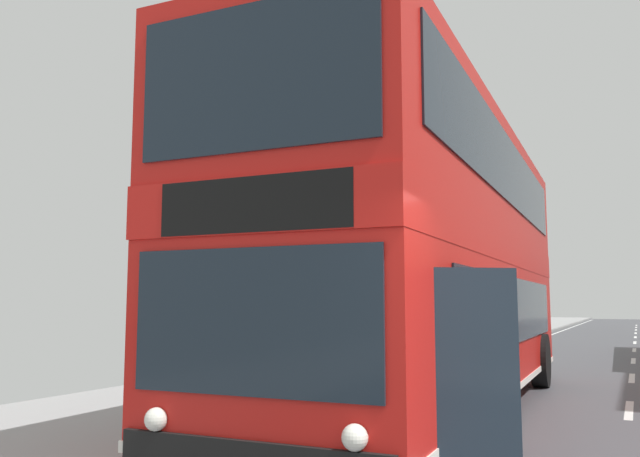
% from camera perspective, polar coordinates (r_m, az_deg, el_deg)
% --- Properties ---
extents(double_decker_bus_main, '(3.49, 11.23, 4.47)m').
position_cam_1_polar(double_decker_bus_main, '(10.46, 9.54, -2.64)').
color(double_decker_bus_main, red).
rests_on(double_decker_bus_main, ground).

